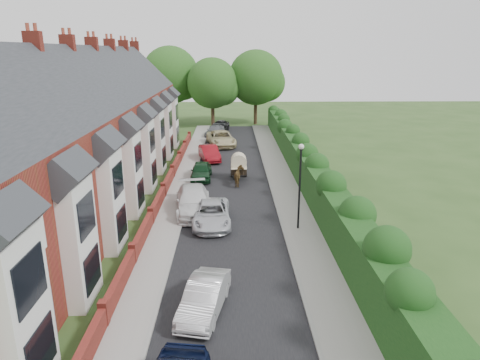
# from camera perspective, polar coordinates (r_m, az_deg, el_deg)

# --- Properties ---
(ground) EXTENTS (140.00, 140.00, 0.00)m
(ground) POSITION_cam_1_polar(r_m,az_deg,el_deg) (21.62, 0.23, -10.98)
(ground) COLOR #2D4C1E
(ground) RESTS_ON ground
(road) EXTENTS (6.00, 58.00, 0.02)m
(road) POSITION_cam_1_polar(r_m,az_deg,el_deg) (31.75, -1.16, -1.66)
(road) COLOR black
(road) RESTS_ON ground
(pavement_hedge_side) EXTENTS (2.20, 58.00, 0.12)m
(pavement_hedge_side) POSITION_cam_1_polar(r_m,az_deg,el_deg) (32.00, 6.20, -1.52)
(pavement_hedge_side) COLOR gray
(pavement_hedge_side) RESTS_ON ground
(pavement_house_side) EXTENTS (1.70, 58.00, 0.12)m
(pavement_house_side) POSITION_cam_1_polar(r_m,az_deg,el_deg) (31.97, -8.08, -1.61)
(pavement_house_side) COLOR gray
(pavement_house_side) RESTS_ON ground
(kerb_hedge_side) EXTENTS (0.18, 58.00, 0.13)m
(kerb_hedge_side) POSITION_cam_1_polar(r_m,az_deg,el_deg) (31.88, 4.33, -1.53)
(kerb_hedge_side) COLOR gray
(kerb_hedge_side) RESTS_ON ground
(kerb_house_side) EXTENTS (0.18, 58.00, 0.13)m
(kerb_house_side) POSITION_cam_1_polar(r_m,az_deg,el_deg) (31.88, -6.66, -1.59)
(kerb_house_side) COLOR gray
(kerb_house_side) RESTS_ON ground
(hedge) EXTENTS (2.10, 58.00, 2.85)m
(hedge) POSITION_cam_1_polar(r_m,az_deg,el_deg) (31.83, 9.50, 1.15)
(hedge) COLOR #123813
(hedge) RESTS_ON ground
(terrace_row) EXTENTS (9.05, 40.50, 11.50)m
(terrace_row) POSITION_cam_1_polar(r_m,az_deg,el_deg) (31.40, -20.59, 5.47)
(terrace_row) COLOR maroon
(terrace_row) RESTS_ON ground
(garden_wall_row) EXTENTS (0.35, 40.35, 1.10)m
(garden_wall_row) POSITION_cam_1_polar(r_m,az_deg,el_deg) (31.05, -10.16, -1.49)
(garden_wall_row) COLOR maroon
(garden_wall_row) RESTS_ON ground
(lamppost) EXTENTS (0.32, 0.32, 5.16)m
(lamppost) POSITION_cam_1_polar(r_m,az_deg,el_deg) (24.40, 8.01, 0.51)
(lamppost) COLOR black
(lamppost) RESTS_ON ground
(tree_far_left) EXTENTS (7.14, 6.80, 9.29)m
(tree_far_left) POSITION_cam_1_polar(r_m,az_deg,el_deg) (59.39, -3.37, 12.60)
(tree_far_left) COLOR #332316
(tree_far_left) RESTS_ON ground
(tree_far_right) EXTENTS (7.98, 7.60, 10.31)m
(tree_far_right) POSITION_cam_1_polar(r_m,az_deg,el_deg) (61.43, 2.48, 13.32)
(tree_far_right) COLOR #332316
(tree_far_right) RESTS_ON ground
(tree_far_back) EXTENTS (8.40, 8.00, 10.82)m
(tree_far_back) POSITION_cam_1_polar(r_m,az_deg,el_deg) (62.81, -8.86, 13.49)
(tree_far_back) COLOR #332316
(tree_far_back) RESTS_ON ground
(car_silver_a) EXTENTS (2.15, 4.17, 1.31)m
(car_silver_a) POSITION_cam_1_polar(r_m,az_deg,el_deg) (17.77, -4.78, -15.30)
(car_silver_a) COLOR silver
(car_silver_a) RESTS_ON ground
(car_silver_b) EXTENTS (2.45, 4.92, 1.34)m
(car_silver_b) POSITION_cam_1_polar(r_m,az_deg,el_deg) (25.92, -3.83, -4.51)
(car_silver_b) COLOR silver
(car_silver_b) RESTS_ON ground
(car_white) EXTENTS (2.83, 5.67, 1.58)m
(car_white) POSITION_cam_1_polar(r_m,az_deg,el_deg) (27.83, -6.25, -2.78)
(car_white) COLOR white
(car_white) RESTS_ON ground
(car_green) EXTENTS (1.62, 4.01, 1.36)m
(car_green) POSITION_cam_1_polar(r_m,az_deg,el_deg) (35.07, -5.18, 1.22)
(car_green) COLOR #0F3218
(car_green) RESTS_ON ground
(car_red) EXTENTS (2.47, 4.61, 1.44)m
(car_red) POSITION_cam_1_polar(r_m,az_deg,el_deg) (41.04, -4.12, 3.61)
(car_red) COLOR maroon
(car_red) RESTS_ON ground
(car_beige) EXTENTS (3.69, 6.18, 1.61)m
(car_beige) POSITION_cam_1_polar(r_m,az_deg,el_deg) (47.44, -2.54, 5.55)
(car_beige) COLOR beige
(car_beige) RESTS_ON ground
(car_grey) EXTENTS (2.71, 4.74, 1.29)m
(car_grey) POSITION_cam_1_polar(r_m,az_deg,el_deg) (53.00, -3.35, 6.56)
(car_grey) COLOR slate
(car_grey) RESTS_ON ground
(car_black) EXTENTS (2.73, 4.52, 1.44)m
(car_black) POSITION_cam_1_polar(r_m,az_deg,el_deg) (56.12, -2.67, 7.23)
(car_black) COLOR black
(car_black) RESTS_ON ground
(horse) EXTENTS (0.82, 1.78, 1.50)m
(horse) POSITION_cam_1_polar(r_m,az_deg,el_deg) (33.14, -0.10, 0.48)
(horse) COLOR brown
(horse) RESTS_ON ground
(horse_cart) EXTENTS (1.33, 2.94, 2.12)m
(horse_cart) POSITION_cam_1_polar(r_m,az_deg,el_deg) (34.86, -0.16, 2.10)
(horse_cart) COLOR black
(horse_cart) RESTS_ON ground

